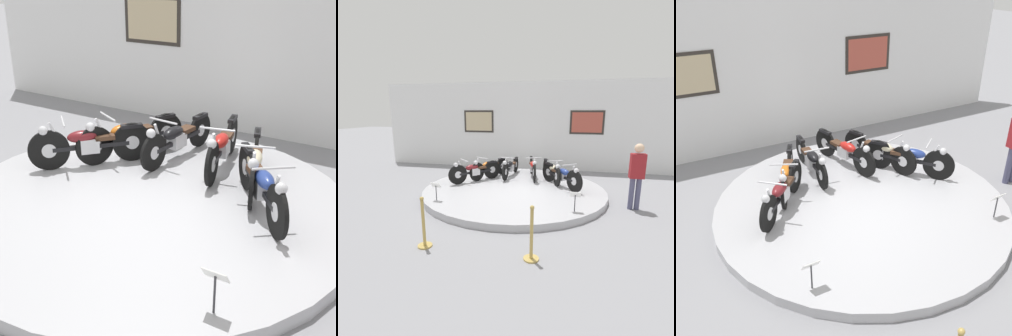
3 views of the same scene
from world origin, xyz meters
TOP-DOWN VIEW (x-y plane):
  - ground_plane at (0.00, 0.00)m, footprint 60.00×60.00m
  - display_platform at (0.00, 0.00)m, footprint 5.69×5.69m
  - back_wall at (0.00, 3.84)m, footprint 14.00×0.22m
  - motorcycle_maroon at (-1.48, 0.43)m, footprint 1.39×1.53m
  - motorcycle_orange at (-1.13, 1.06)m, footprint 0.94×1.82m
  - motorcycle_black at (-0.42, 1.44)m, footprint 0.54×1.96m
  - motorcycle_red at (0.42, 1.44)m, footprint 0.59×1.99m
  - motorcycle_cream at (1.12, 1.06)m, footprint 0.76×1.92m
  - motorcycle_blue at (1.48, 0.43)m, footprint 1.30×1.63m
  - info_placard_front_centre at (1.84, -1.68)m, footprint 0.26×0.11m

SIDE VIEW (x-z plane):
  - ground_plane at x=0.00m, z-range 0.00..0.00m
  - display_platform at x=0.00m, z-range 0.00..0.19m
  - info_placard_front_centre at x=1.84m, z-range 0.30..0.81m
  - motorcycle_black at x=-0.42m, z-range 0.17..0.95m
  - motorcycle_orange at x=-1.13m, z-range 0.18..0.98m
  - motorcycle_maroon at x=-1.48m, z-range 0.18..0.98m
  - motorcycle_cream at x=1.12m, z-range 0.18..0.99m
  - motorcycle_red at x=0.42m, z-range 0.18..0.99m
  - motorcycle_blue at x=1.48m, z-range 0.18..1.00m
  - back_wall at x=0.00m, z-range 0.00..3.85m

